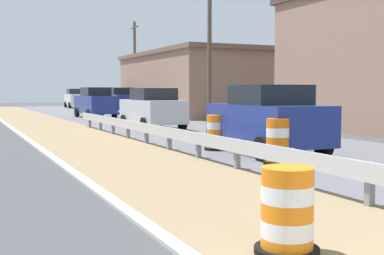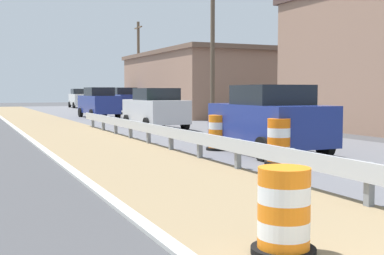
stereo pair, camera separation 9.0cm
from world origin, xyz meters
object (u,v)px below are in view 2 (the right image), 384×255
(car_trailing_near_lane, at_px, (80,98))
(car_mid_far_lane, at_px, (125,101))
(car_trailing_far_lane, at_px, (99,103))
(traffic_barrel_mid, at_px, (218,134))
(utility_pole_mid, at_px, (213,43))
(car_lead_far_lane, at_px, (269,119))
(utility_pole_far, at_px, (139,65))
(traffic_barrel_close, at_px, (279,144))
(car_lead_near_lane, at_px, (155,109))
(traffic_barrel_nearest, at_px, (284,216))

(car_trailing_near_lane, bearing_deg, car_mid_far_lane, 3.07)
(car_trailing_near_lane, relative_size, car_trailing_far_lane, 0.90)
(traffic_barrel_mid, xyz_separation_m, utility_pole_mid, (5.58, 11.56, 4.01))
(car_lead_far_lane, bearing_deg, utility_pole_mid, -18.17)
(car_trailing_far_lane, distance_m, utility_pole_far, 10.72)
(car_trailing_near_lane, distance_m, car_lead_far_lane, 42.81)
(traffic_barrel_close, distance_m, utility_pole_far, 32.93)
(traffic_barrel_close, distance_m, utility_pole_mid, 16.40)
(traffic_barrel_close, distance_m, car_lead_near_lane, 12.36)
(car_mid_far_lane, bearing_deg, traffic_barrel_mid, -10.09)
(traffic_barrel_close, height_order, car_lead_near_lane, car_lead_near_lane)
(car_lead_near_lane, bearing_deg, utility_pole_mid, -60.09)
(car_lead_near_lane, relative_size, utility_pole_far, 0.56)
(traffic_barrel_nearest, distance_m, car_lead_far_lane, 9.15)
(car_lead_near_lane, bearing_deg, traffic_barrel_mid, 171.40)
(traffic_barrel_close, height_order, utility_pole_far, utility_pole_far)
(car_lead_near_lane, xyz_separation_m, utility_pole_mid, (4.36, 2.60, 3.52))
(traffic_barrel_mid, xyz_separation_m, car_trailing_far_lane, (1.19, 20.11, 0.54))
(traffic_barrel_nearest, distance_m, utility_pole_mid, 23.12)
(utility_pole_mid, bearing_deg, car_mid_far_lane, 93.34)
(car_trailing_far_lane, relative_size, utility_pole_mid, 0.53)
(traffic_barrel_nearest, bearing_deg, car_trailing_near_lane, 80.81)
(utility_pole_far, bearing_deg, traffic_barrel_nearest, -105.85)
(traffic_barrel_close, bearing_deg, utility_pole_far, 77.86)
(car_lead_near_lane, relative_size, car_lead_far_lane, 1.05)
(car_lead_far_lane, distance_m, utility_pole_far, 30.79)
(car_lead_near_lane, bearing_deg, car_trailing_near_lane, -6.31)
(traffic_barrel_mid, relative_size, car_lead_far_lane, 0.26)
(car_lead_far_lane, bearing_deg, utility_pole_far, -9.62)
(utility_pole_mid, distance_m, utility_pole_far, 17.17)
(traffic_barrel_nearest, bearing_deg, car_trailing_far_lane, 80.18)
(traffic_barrel_close, bearing_deg, car_trailing_far_lane, 87.04)
(car_lead_near_lane, xyz_separation_m, car_mid_far_lane, (3.53, 16.89, 0.07))
(traffic_barrel_close, relative_size, car_trailing_near_lane, 0.27)
(traffic_barrel_mid, distance_m, car_mid_far_lane, 26.28)
(traffic_barrel_mid, xyz_separation_m, car_trailing_near_lane, (4.28, 41.30, 0.54))
(traffic_barrel_close, height_order, utility_pole_mid, utility_pole_mid)
(traffic_barrel_mid, xyz_separation_m, car_lead_far_lane, (0.94, -1.39, 0.51))
(traffic_barrel_nearest, distance_m, traffic_barrel_mid, 9.93)
(car_trailing_near_lane, bearing_deg, car_lead_near_lane, -4.06)
(car_trailing_far_lane, xyz_separation_m, utility_pole_mid, (4.39, -8.55, 3.47))
(traffic_barrel_close, relative_size, car_lead_far_lane, 0.27)
(utility_pole_mid, height_order, utility_pole_far, utility_pole_mid)
(car_lead_near_lane, xyz_separation_m, car_trailing_near_lane, (3.07, 32.34, 0.05))
(utility_pole_far, bearing_deg, traffic_barrel_mid, -103.46)
(car_trailing_near_lane, bearing_deg, car_trailing_far_lane, -6.94)
(traffic_barrel_mid, bearing_deg, car_trailing_far_lane, 86.62)
(car_mid_far_lane, bearing_deg, car_trailing_near_lane, -177.99)
(traffic_barrel_close, bearing_deg, car_lead_far_lane, 63.56)
(traffic_barrel_nearest, bearing_deg, car_mid_far_lane, 76.16)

